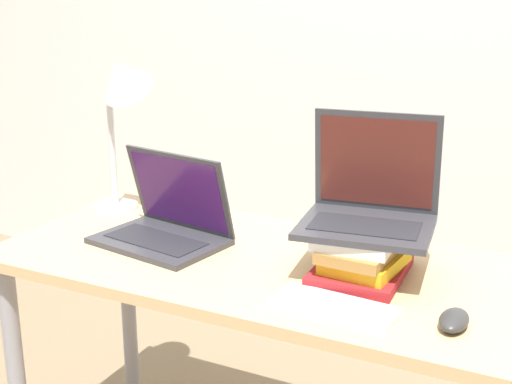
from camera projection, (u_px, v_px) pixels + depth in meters
wall_back at (422, 11)px, 2.87m from camera, size 8.00×0.05×2.70m
desk at (273, 295)px, 1.86m from camera, size 1.47×0.65×0.77m
laptop_left at (166, 224)px, 1.96m from camera, size 0.38×0.30×0.25m
book_stack at (362, 255)px, 1.73m from camera, size 0.22×0.28×0.12m
laptop_on_books at (369, 205)px, 1.74m from camera, size 0.35×0.30×0.27m
wireless_keyboard at (335, 306)px, 1.57m from camera, size 0.29×0.13×0.01m
mouse at (454, 320)px, 1.48m from camera, size 0.06×0.11×0.03m
desk_lamp at (120, 94)px, 2.09m from camera, size 0.23×0.20×0.51m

